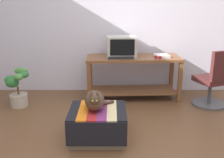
# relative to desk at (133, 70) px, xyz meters

# --- Properties ---
(ground_plane) EXTENTS (14.00, 14.00, 0.00)m
(ground_plane) POSITION_rel_desk_xyz_m (-0.39, -1.60, -0.48)
(ground_plane) COLOR brown
(back_wall) EXTENTS (8.00, 0.10, 2.60)m
(back_wall) POSITION_rel_desk_xyz_m (-0.39, 0.45, 0.82)
(back_wall) COLOR silver
(back_wall) RESTS_ON ground_plane
(desk) EXTENTS (1.53, 0.66, 0.71)m
(desk) POSITION_rel_desk_xyz_m (0.00, 0.00, 0.00)
(desk) COLOR brown
(desk) RESTS_ON ground_plane
(tv_monitor) EXTENTS (0.48, 0.40, 0.32)m
(tv_monitor) POSITION_rel_desk_xyz_m (-0.19, 0.07, 0.38)
(tv_monitor) COLOR #BCB7A8
(tv_monitor) RESTS_ON desk
(keyboard) EXTENTS (0.41, 0.17, 0.02)m
(keyboard) POSITION_rel_desk_xyz_m (-0.21, -0.14, 0.24)
(keyboard) COLOR black
(keyboard) RESTS_ON desk
(book) EXTENTS (0.24, 0.27, 0.04)m
(book) POSITION_rel_desk_xyz_m (0.45, -0.02, 0.24)
(book) COLOR white
(book) RESTS_ON desk
(ottoman_with_blanket) EXTENTS (0.66, 0.61, 0.36)m
(ottoman_with_blanket) POSITION_rel_desk_xyz_m (-0.51, -1.37, -0.30)
(ottoman_with_blanket) COLOR #7A664C
(ottoman_with_blanket) RESTS_ON ground_plane
(cat) EXTENTS (0.35, 0.40, 0.27)m
(cat) POSITION_rel_desk_xyz_m (-0.55, -1.35, -0.01)
(cat) COLOR #473323
(cat) RESTS_ON ottoman_with_blanket
(potted_plant) EXTENTS (0.39, 0.35, 0.59)m
(potted_plant) POSITION_rel_desk_xyz_m (-1.80, -0.36, -0.20)
(potted_plant) COLOR #B7A893
(potted_plant) RESTS_ON ground_plane
(office_chair) EXTENTS (0.54, 0.55, 0.89)m
(office_chair) POSITION_rel_desk_xyz_m (1.20, -0.37, -0.10)
(office_chair) COLOR #4C4C51
(office_chair) RESTS_ON ground_plane
(stapler) EXTENTS (0.12, 0.06, 0.04)m
(stapler) POSITION_rel_desk_xyz_m (0.38, -0.14, 0.24)
(stapler) COLOR #A31E1E
(stapler) RESTS_ON desk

